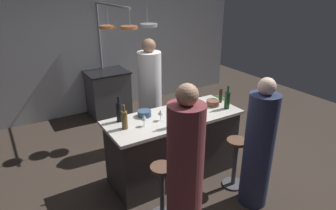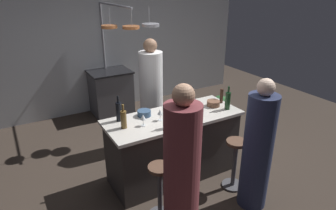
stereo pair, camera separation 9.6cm
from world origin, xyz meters
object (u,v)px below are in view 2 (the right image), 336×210
(bar_stool_left, at_px, (160,189))
(wine_glass_near_right_guest, at_px, (143,118))
(wine_glass_by_chef, at_px, (160,113))
(chef, at_px, (151,98))
(guest_right, at_px, (257,150))
(potted_plant, at_px, (220,107))
(bar_stool_right, at_px, (235,162))
(wine_bottle_green, at_px, (185,110))
(wine_bottle_white, at_px, (171,119))
(guest_left, at_px, (182,173))
(wine_bottle_amber, at_px, (124,119))
(pepper_mill, at_px, (221,96))
(mixing_bowl_blue, at_px, (144,113))
(wine_bottle_dark, at_px, (119,111))
(wine_bottle_red, at_px, (228,100))
(mixing_bowl_wooden, at_px, (213,103))
(stove_range, at_px, (111,92))
(cutting_board, at_px, (183,110))

(bar_stool_left, bearing_deg, wine_glass_near_right_guest, 81.42)
(wine_glass_by_chef, bearing_deg, chef, 69.24)
(chef, bearing_deg, bar_stool_left, -114.09)
(guest_right, bearing_deg, chef, 100.89)
(potted_plant, bearing_deg, bar_stool_left, -143.16)
(bar_stool_right, distance_m, wine_bottle_green, 0.93)
(wine_bottle_green, bearing_deg, wine_bottle_white, -155.43)
(guest_left, height_order, wine_bottle_amber, guest_left)
(pepper_mill, distance_m, wine_glass_near_right_guest, 1.29)
(wine_bottle_white, height_order, wine_glass_near_right_guest, wine_bottle_white)
(bar_stool_right, height_order, mixing_bowl_blue, mixing_bowl_blue)
(bar_stool_right, height_order, wine_bottle_dark, wine_bottle_dark)
(bar_stool_right, height_order, wine_bottle_red, wine_bottle_red)
(potted_plant, relative_size, mixing_bowl_blue, 2.96)
(pepper_mill, distance_m, mixing_bowl_wooden, 0.19)
(wine_bottle_white, height_order, mixing_bowl_wooden, wine_bottle_white)
(wine_bottle_amber, bearing_deg, wine_glass_by_chef, -3.64)
(bar_stool_left, relative_size, mixing_bowl_wooden, 3.75)
(guest_left, relative_size, wine_bottle_dark, 5.16)
(mixing_bowl_wooden, bearing_deg, pepper_mill, 12.88)
(stove_range, xyz_separation_m, chef, (0.16, -1.50, 0.36))
(wine_bottle_amber, distance_m, wine_bottle_dark, 0.22)
(wine_glass_by_chef, relative_size, mixing_bowl_wooden, 0.80)
(chef, xyz_separation_m, wine_bottle_amber, (-0.84, -0.94, 0.21))
(chef, relative_size, mixing_bowl_wooden, 9.58)
(bar_stool_right, height_order, cutting_board, cutting_board)
(wine_bottle_green, bearing_deg, bar_stool_left, -142.39)
(pepper_mill, height_order, mixing_bowl_wooden, pepper_mill)
(bar_stool_left, relative_size, pepper_mill, 3.24)
(pepper_mill, height_order, mixing_bowl_blue, pepper_mill)
(guest_right, distance_m, bar_stool_left, 1.19)
(wine_bottle_red, relative_size, mixing_bowl_wooden, 1.79)
(guest_right, height_order, guest_left, guest_left)
(guest_left, bearing_deg, chef, 71.38)
(chef, height_order, cutting_board, chef)
(guest_right, height_order, mixing_bowl_blue, guest_right)
(stove_range, bearing_deg, bar_stool_left, -100.10)
(potted_plant, xyz_separation_m, wine_bottle_green, (-1.57, -1.16, 0.72))
(wine_bottle_amber, bearing_deg, wine_bottle_white, -28.14)
(wine_bottle_white, bearing_deg, wine_bottle_amber, 151.86)
(guest_right, distance_m, wine_glass_near_right_guest, 1.38)
(wine_glass_near_right_guest, xyz_separation_m, mixing_bowl_blue, (0.13, 0.25, -0.07))
(chef, relative_size, mixing_bowl_blue, 9.90)
(guest_left, distance_m, wine_bottle_white, 0.80)
(mixing_bowl_blue, bearing_deg, guest_left, -97.89)
(wine_bottle_green, bearing_deg, pepper_mill, 14.03)
(bar_stool_right, distance_m, cutting_board, 0.96)
(cutting_board, bearing_deg, mixing_bowl_blue, 168.71)
(cutting_board, relative_size, mixing_bowl_wooden, 1.76)
(bar_stool_right, xyz_separation_m, wine_bottle_red, (0.20, 0.45, 0.65))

